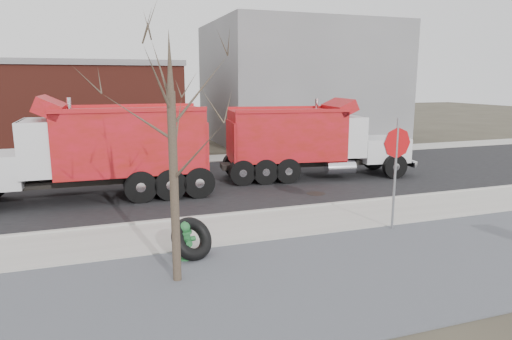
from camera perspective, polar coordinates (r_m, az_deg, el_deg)
name	(u,v)px	position (r m, az deg, el deg)	size (l,w,h in m)	color
ground	(273,228)	(13.30, 2.08, -7.29)	(120.00, 120.00, 0.00)	#383328
gravel_verge	(331,276)	(10.34, 9.36, -12.94)	(60.00, 5.00, 0.03)	slate
sidewalk	(269,225)	(13.51, 1.69, -6.86)	(60.00, 2.50, 0.06)	#9E9B93
curb	(255,212)	(14.67, -0.13, -5.28)	(60.00, 0.15, 0.11)	#9E9B93
road	(218,183)	(19.09, -4.83, -1.57)	(60.00, 9.40, 0.02)	black
far_sidewalk	(191,160)	(24.54, -8.18, 1.27)	(60.00, 2.00, 0.06)	#9E9B93
building_grey	(299,83)	(32.71, 5.39, 10.78)	(12.00, 10.00, 8.00)	gray
bare_tree	(172,127)	(9.29, -10.46, 5.32)	(3.20, 3.20, 5.20)	#382D23
fire_hydrant	(185,242)	(11.12, -8.84, -8.88)	(0.53, 0.51, 0.93)	#2B7137
truck_tire	(192,239)	(11.15, -8.03, -8.51)	(1.35, 1.24, 1.07)	black
stop_sign	(396,156)	(13.25, 17.12, 1.71)	(0.87, 0.07, 3.19)	gray
dump_truck_red_a	(309,139)	(19.93, 6.68, 3.92)	(8.42, 3.26, 3.37)	black
dump_truck_red_b	(98,148)	(17.12, -19.13, 2.65)	(8.66, 2.64, 3.64)	black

